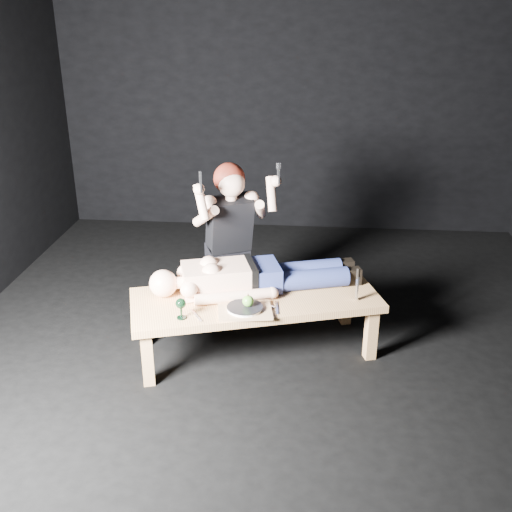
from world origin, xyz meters
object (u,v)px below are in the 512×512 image
at_px(kneeling_woman, 227,238).
at_px(serving_tray, 245,311).
at_px(lying_man, 259,272).
at_px(carving_knife, 357,284).
at_px(table, 255,324).
at_px(goblet, 181,309).

bearing_deg(kneeling_woman, serving_tray, -99.92).
distance_m(lying_man, carving_knife, 0.73).
distance_m(table, serving_tray, 0.34).
distance_m(kneeling_woman, goblet, 0.96).
height_order(serving_tray, carving_knife, carving_knife).
xyz_separation_m(kneeling_woman, carving_knife, (1.01, -0.55, -0.10)).
relative_size(table, kneeling_woman, 1.32).
bearing_deg(table, lying_man, 69.37).
xyz_separation_m(kneeling_woman, goblet, (-0.19, -0.93, -0.15)).
xyz_separation_m(table, lying_man, (0.01, 0.15, 0.35)).
distance_m(serving_tray, carving_knife, 0.82).
relative_size(goblet, carving_knife, 0.60).
height_order(table, carving_knife, carving_knife).
bearing_deg(carving_knife, serving_tray, -179.04).
height_order(kneeling_woman, serving_tray, kneeling_woman).
distance_m(kneeling_woman, serving_tray, 0.86).
height_order(lying_man, carving_knife, lying_man).
xyz_separation_m(serving_tray, goblet, (-0.42, -0.13, 0.06)).
xyz_separation_m(table, serving_tray, (-0.05, -0.24, 0.24)).
distance_m(goblet, carving_knife, 1.25).
bearing_deg(serving_tray, carving_knife, 17.80).
height_order(kneeling_woman, carving_knife, kneeling_woman).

